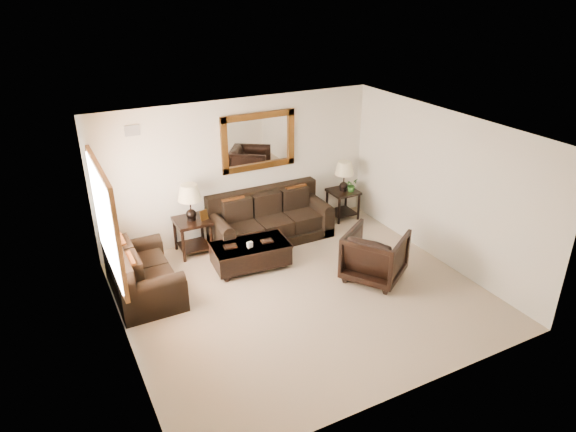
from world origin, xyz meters
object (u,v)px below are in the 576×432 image
armchair (375,253)px  sofa (269,222)px  coffee_table (251,253)px  end_table_left (191,209)px  loveseat (140,276)px  end_table_right (344,182)px

armchair → sofa: bearing=-10.2°
sofa → coffee_table: 1.17m
sofa → end_table_left: (-1.51, 0.11, 0.54)m
end_table_left → coffee_table: (0.72, -0.98, -0.60)m
sofa → loveseat: (-2.70, -0.85, -0.00)m
loveseat → armchair: size_ratio=1.72×
end_table_left → loveseat: bearing=-141.1°
loveseat → end_table_right: (4.48, 0.98, 0.48)m
loveseat → coffee_table: loveseat is taller
end_table_left → end_table_right: bearing=0.4°
armchair → coffee_table: bearing=19.5°
end_table_right → armchair: end_table_right is taller
coffee_table → armchair: size_ratio=1.46×
end_table_left → armchair: end_table_left is taller
loveseat → end_table_left: bearing=-51.1°
sofa → end_table_left: size_ratio=1.70×
end_table_left → armchair: 3.35m
sofa → armchair: (0.93, -2.17, 0.13)m
end_table_left → armchair: (2.43, -2.27, -0.41)m
sofa → loveseat: sofa is taller
loveseat → sofa: bearing=-72.4°
sofa → coffee_table: bearing=-132.0°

